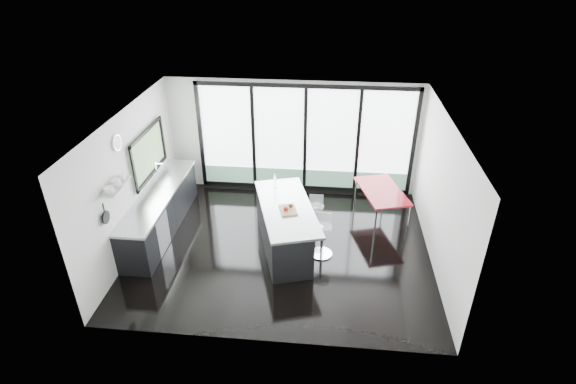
# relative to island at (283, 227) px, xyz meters

# --- Properties ---
(floor) EXTENTS (6.00, 5.00, 0.00)m
(floor) POSITION_rel_island_xyz_m (-0.02, -0.04, -0.49)
(floor) COLOR black
(floor) RESTS_ON ground
(ceiling) EXTENTS (6.00, 5.00, 0.00)m
(ceiling) POSITION_rel_island_xyz_m (-0.02, -0.04, 2.31)
(ceiling) COLOR white
(ceiling) RESTS_ON wall_back
(wall_back) EXTENTS (6.00, 0.09, 2.80)m
(wall_back) POSITION_rel_island_xyz_m (0.25, 2.43, 0.78)
(wall_back) COLOR silver
(wall_back) RESTS_ON ground
(wall_front) EXTENTS (6.00, 0.00, 2.80)m
(wall_front) POSITION_rel_island_xyz_m (-0.02, -2.54, 0.91)
(wall_front) COLOR silver
(wall_front) RESTS_ON ground
(wall_left) EXTENTS (0.26, 5.00, 2.80)m
(wall_left) POSITION_rel_island_xyz_m (-3.00, 0.23, 1.08)
(wall_left) COLOR silver
(wall_left) RESTS_ON ground
(wall_right) EXTENTS (0.00, 5.00, 2.80)m
(wall_right) POSITION_rel_island_xyz_m (2.98, -0.04, 0.91)
(wall_right) COLOR silver
(wall_right) RESTS_ON ground
(counter_cabinets) EXTENTS (0.69, 3.24, 1.36)m
(counter_cabinets) POSITION_rel_island_xyz_m (-2.69, 0.36, -0.02)
(counter_cabinets) COLOR black
(counter_cabinets) RESTS_ON floor
(island) EXTENTS (1.60, 2.53, 1.24)m
(island) POSITION_rel_island_xyz_m (0.00, 0.00, 0.00)
(island) COLOR black
(island) RESTS_ON floor
(bar_stool_near) EXTENTS (0.48, 0.48, 0.70)m
(bar_stool_near) POSITION_rel_island_xyz_m (0.80, -0.20, -0.14)
(bar_stool_near) COLOR silver
(bar_stool_near) RESTS_ON floor
(bar_stool_far) EXTENTS (0.39, 0.39, 0.62)m
(bar_stool_far) POSITION_rel_island_xyz_m (0.64, 0.68, -0.18)
(bar_stool_far) COLOR silver
(bar_stool_far) RESTS_ON floor
(red_table) EXTENTS (1.20, 1.62, 0.77)m
(red_table) POSITION_rel_island_xyz_m (2.06, 1.20, -0.10)
(red_table) COLOR maroon
(red_table) RESTS_ON floor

